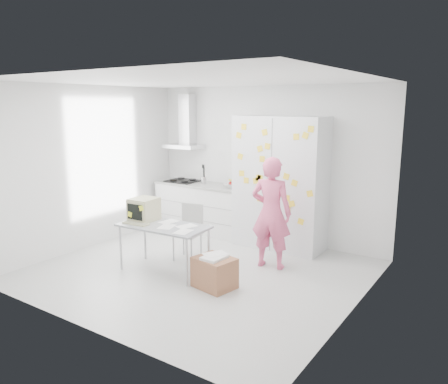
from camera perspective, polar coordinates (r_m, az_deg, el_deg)
The scene contains 10 objects.
floor at distance 6.47m, azimuth -3.36°, elevation -10.37°, with size 4.50×4.00×0.02m, color silver.
walls at distance 6.68m, azimuth 0.24°, elevation 2.46°, with size 4.52×4.01×2.70m.
ceiling at distance 6.02m, azimuth -3.66°, elevation 14.37°, with size 4.50×4.00×0.02m, color white.
counter_run at distance 8.31m, azimuth -2.91°, elevation -1.95°, with size 1.84×0.63×1.28m.
range_hood at distance 8.48m, azimuth -4.93°, elevation 8.45°, with size 0.70×0.48×1.01m.
tall_cabinet at distance 7.31m, azimuth 7.34°, elevation 1.16°, with size 1.50×0.68×2.20m.
person at distance 6.42m, azimuth 6.17°, elevation -2.72°, with size 0.60×0.40×1.66m, color #E95A86.
desk at distance 6.45m, azimuth -9.55°, elevation -3.17°, with size 1.33×0.72×1.03m.
chair at distance 6.86m, azimuth -4.55°, elevation -4.73°, with size 0.45×0.45×0.86m.
cardboard_box at distance 5.85m, azimuth -1.25°, elevation -10.41°, with size 0.58×0.50×0.45m.
Camera 1 is at (3.65, -4.77, 2.38)m, focal length 35.00 mm.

